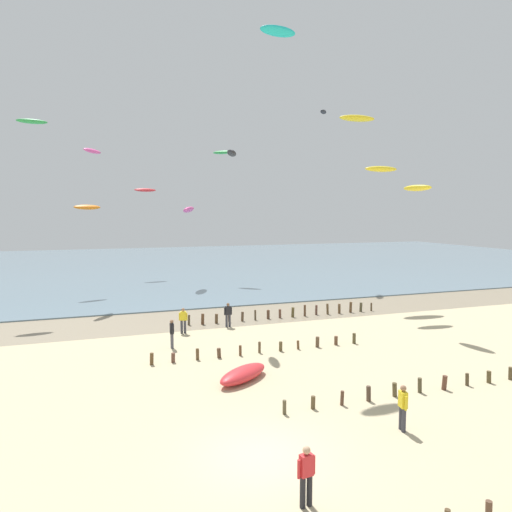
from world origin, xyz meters
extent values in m
plane|color=#C6B58C|center=(0.00, 0.00, 0.00)|extent=(160.00, 160.00, 0.00)
cube|color=gray|center=(0.00, 20.20, 0.00)|extent=(120.00, 6.67, 0.01)
cube|color=slate|center=(0.00, 58.54, 0.05)|extent=(160.00, 70.00, 0.10)
cylinder|color=brown|center=(1.95, 2.65, 0.29)|extent=(0.16, 0.16, 0.57)
cylinder|color=brown|center=(3.25, 2.74, 0.26)|extent=(0.18, 0.18, 0.53)
cylinder|color=brown|center=(4.55, 2.67, 0.30)|extent=(0.17, 0.15, 0.60)
cylinder|color=#4E3C2E|center=(5.83, 2.68, 0.32)|extent=(0.20, 0.21, 0.65)
cylinder|color=brown|center=(7.17, 2.73, 0.30)|extent=(0.21, 0.21, 0.61)
cylinder|color=#4B432E|center=(8.49, 2.73, 0.33)|extent=(0.20, 0.18, 0.67)
cylinder|color=brown|center=(9.77, 2.64, 0.32)|extent=(0.24, 0.23, 0.66)
cylinder|color=#4A3D28|center=(11.12, 2.71, 0.29)|extent=(0.17, 0.18, 0.58)
cylinder|color=brown|center=(12.36, 2.65, 0.28)|extent=(0.20, 0.23, 0.57)
cylinder|color=brown|center=(13.65, 2.62, 0.31)|extent=(0.21, 0.19, 0.63)
cylinder|color=brown|center=(-2.34, 10.50, 0.31)|extent=(0.21, 0.20, 0.64)
cylinder|color=brown|center=(-1.21, 10.51, 0.26)|extent=(0.21, 0.22, 0.52)
cylinder|color=brown|center=(0.11, 10.51, 0.31)|extent=(0.18, 0.20, 0.62)
cylinder|color=brown|center=(1.30, 10.46, 0.27)|extent=(0.24, 0.22, 0.55)
cylinder|color=brown|center=(2.53, 10.46, 0.29)|extent=(0.15, 0.16, 0.58)
cylinder|color=brown|center=(3.72, 10.59, 0.32)|extent=(0.15, 0.16, 0.65)
cylinder|color=brown|center=(4.99, 10.50, 0.28)|extent=(0.20, 0.22, 0.57)
cylinder|color=brown|center=(6.10, 10.53, 0.26)|extent=(0.16, 0.16, 0.52)
cylinder|color=brown|center=(7.36, 10.53, 0.31)|extent=(0.22, 0.24, 0.63)
cylinder|color=brown|center=(8.64, 10.59, 0.27)|extent=(0.21, 0.21, 0.53)
cylinder|color=brown|center=(9.84, 10.49, 0.32)|extent=(0.20, 0.21, 0.64)
cylinder|color=#493D2D|center=(1.16, 18.44, 0.36)|extent=(0.19, 0.18, 0.74)
cylinder|color=brown|center=(2.13, 18.31, 0.38)|extent=(0.25, 0.23, 0.78)
cylinder|color=brown|center=(3.15, 18.31, 0.34)|extent=(0.23, 0.22, 0.69)
cylinder|color=#4E3C2F|center=(4.13, 18.45, 0.39)|extent=(0.16, 0.15, 0.78)
cylinder|color=brown|center=(5.13, 18.34, 0.35)|extent=(0.22, 0.21, 0.70)
cylinder|color=brown|center=(6.14, 18.34, 0.38)|extent=(0.15, 0.17, 0.77)
cylinder|color=brown|center=(7.20, 18.41, 0.34)|extent=(0.22, 0.22, 0.67)
cylinder|color=brown|center=(8.14, 18.38, 0.34)|extent=(0.21, 0.21, 0.69)
cylinder|color=brown|center=(9.19, 18.34, 0.38)|extent=(0.24, 0.23, 0.77)
cylinder|color=brown|center=(10.19, 18.33, 0.44)|extent=(0.18, 0.17, 0.88)
cylinder|color=brown|center=(11.25, 18.45, 0.39)|extent=(0.18, 0.20, 0.78)
cylinder|color=brown|center=(12.18, 18.36, 0.42)|extent=(0.21, 0.20, 0.85)
cylinder|color=brown|center=(13.19, 18.29, 0.39)|extent=(0.24, 0.24, 0.80)
cylinder|color=brown|center=(14.26, 18.35, 0.42)|extent=(0.22, 0.22, 0.85)
cylinder|color=#4A4630|center=(15.19, 18.34, 0.37)|extent=(0.24, 0.23, 0.75)
cylinder|color=brown|center=(16.17, 18.33, 0.33)|extent=(0.14, 0.15, 0.67)
cylinder|color=#383842|center=(0.27, 16.34, 0.44)|extent=(0.16, 0.16, 0.88)
cylinder|color=#383842|center=(0.49, 16.28, 0.44)|extent=(0.16, 0.16, 0.88)
cube|color=yellow|center=(0.38, 16.31, 1.18)|extent=(0.41, 0.31, 0.60)
sphere|color=#9E7051|center=(0.38, 16.31, 1.60)|extent=(0.22, 0.22, 0.22)
cylinder|color=yellow|center=(0.15, 16.37, 1.13)|extent=(0.09, 0.09, 0.52)
cylinder|color=yellow|center=(0.61, 16.25, 1.13)|extent=(0.09, 0.09, 0.52)
cylinder|color=#232328|center=(0.16, -2.92, 0.44)|extent=(0.16, 0.16, 0.88)
cylinder|color=#232328|center=(0.38, -2.88, 0.44)|extent=(0.16, 0.16, 0.88)
cube|color=red|center=(0.27, -2.90, 1.18)|extent=(0.39, 0.27, 0.60)
sphere|color=tan|center=(0.27, -2.90, 1.60)|extent=(0.22, 0.22, 0.22)
cylinder|color=red|center=(0.03, -2.94, 1.13)|extent=(0.09, 0.09, 0.52)
cylinder|color=red|center=(0.50, -2.86, 1.13)|extent=(0.09, 0.09, 0.52)
cylinder|color=#383842|center=(3.76, 16.98, 0.44)|extent=(0.16, 0.16, 0.88)
cylinder|color=#383842|center=(3.54, 16.99, 0.44)|extent=(0.16, 0.16, 0.88)
cube|color=black|center=(3.65, 16.98, 1.18)|extent=(0.36, 0.23, 0.60)
sphere|color=brown|center=(3.65, 16.98, 1.60)|extent=(0.22, 0.22, 0.22)
cylinder|color=black|center=(3.89, 16.98, 1.13)|extent=(0.09, 0.09, 0.52)
cylinder|color=black|center=(3.41, 16.99, 1.13)|extent=(0.09, 0.09, 0.52)
cylinder|color=#4C4C56|center=(-0.85, 13.28, 0.44)|extent=(0.16, 0.16, 0.88)
cylinder|color=#4C4C56|center=(-0.86, 13.06, 0.44)|extent=(0.16, 0.16, 0.88)
cube|color=black|center=(-0.86, 13.17, 1.18)|extent=(0.24, 0.37, 0.60)
sphere|color=#9E7051|center=(-0.86, 13.17, 1.60)|extent=(0.22, 0.22, 0.22)
cylinder|color=black|center=(-0.85, 13.41, 1.13)|extent=(0.09, 0.09, 0.52)
cylinder|color=black|center=(-0.87, 12.93, 1.13)|extent=(0.09, 0.09, 0.52)
cylinder|color=#383842|center=(5.48, -0.15, 0.44)|extent=(0.16, 0.16, 0.88)
cylinder|color=#383842|center=(5.53, 0.07, 0.44)|extent=(0.16, 0.16, 0.88)
cube|color=yellow|center=(5.51, -0.04, 1.18)|extent=(0.29, 0.40, 0.60)
sphere|color=#9E7051|center=(5.51, -0.04, 1.60)|extent=(0.22, 0.22, 0.22)
cylinder|color=yellow|center=(5.46, -0.28, 1.13)|extent=(0.09, 0.09, 0.52)
cylinder|color=yellow|center=(5.55, 0.19, 1.13)|extent=(0.09, 0.09, 0.52)
ellipsoid|color=red|center=(1.52, 6.72, 0.32)|extent=(3.28, 2.83, 0.64)
ellipsoid|color=black|center=(19.68, 34.08, 19.32)|extent=(1.64, 1.91, 0.39)
ellipsoid|color=#E54C99|center=(-5.01, 30.34, 13.46)|extent=(2.04, 2.45, 0.61)
ellipsoid|color=yellow|center=(15.85, 12.66, 9.67)|extent=(1.14, 2.52, 0.54)
ellipsoid|color=yellow|center=(16.94, 18.57, 11.50)|extent=(2.88, 1.08, 0.50)
ellipsoid|color=#E54C99|center=(4.61, 35.96, 8.34)|extent=(2.31, 3.37, 0.92)
ellipsoid|color=yellow|center=(18.09, 24.26, 16.65)|extent=(3.57, 1.35, 0.62)
ellipsoid|color=orange|center=(-5.66, 34.42, 8.54)|extent=(2.74, 1.69, 0.69)
ellipsoid|color=green|center=(9.56, 39.93, 15.12)|extent=(2.55, 2.31, 0.52)
ellipsoid|color=black|center=(3.49, 15.35, 11.81)|extent=(1.01, 1.99, 0.55)
ellipsoid|color=green|center=(-9.49, 27.74, 15.26)|extent=(2.38, 1.03, 0.38)
ellipsoid|color=red|center=(1.01, 45.48, 10.83)|extent=(2.80, 1.30, 0.54)
ellipsoid|color=#19B2B7|center=(5.32, 11.99, 18.39)|extent=(2.34, 1.04, 0.66)
camera|label=1|loc=(-4.91, -13.67, 7.95)|focal=32.41mm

